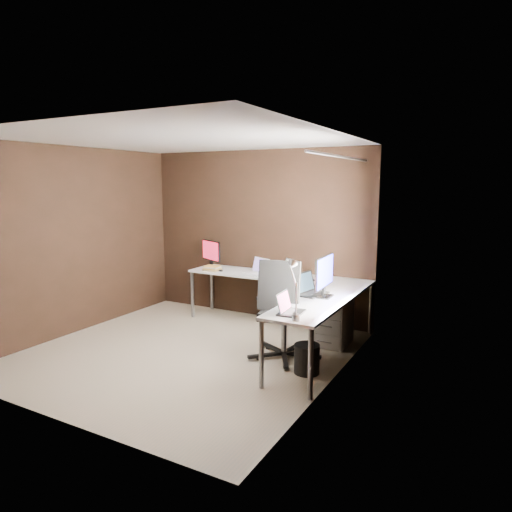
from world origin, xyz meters
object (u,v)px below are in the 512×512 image
at_px(drawer_pedestal, 332,320).
at_px(laptop_black_small, 289,308).
at_px(monitor_right, 324,274).
at_px(book_stack, 212,268).
at_px(laptop_silver, 287,273).
at_px(wastebasket, 307,359).
at_px(monitor_left, 211,252).
at_px(office_chair, 283,329).
at_px(laptop_black_big, 309,289).
at_px(desk_lamp, 293,282).
at_px(laptop_white, 258,270).

relative_size(drawer_pedestal, laptop_black_small, 1.83).
height_order(monitor_right, book_stack, monitor_right).
bearing_deg(laptop_silver, wastebasket, -20.76).
bearing_deg(monitor_left, laptop_black_small, -14.09).
bearing_deg(wastebasket, office_chair, 147.33).
height_order(drawer_pedestal, laptop_silver, laptop_silver).
distance_m(drawer_pedestal, laptop_black_big, 0.69).
bearing_deg(drawer_pedestal, desk_lamp, -86.62).
bearing_deg(laptop_white, drawer_pedestal, 9.08).
xyz_separation_m(laptop_black_small, office_chair, (-0.32, 0.56, -0.43)).
distance_m(drawer_pedestal, wastebasket, 1.02).
relative_size(monitor_right, laptop_white, 1.46).
distance_m(laptop_black_small, desk_lamp, 0.35).
bearing_deg(laptop_white, office_chair, -26.57).
bearing_deg(office_chair, wastebasket, -43.00).
distance_m(book_stack, desk_lamp, 2.61).
bearing_deg(laptop_white, book_stack, -147.18).
height_order(laptop_white, laptop_silver, laptop_silver).
bearing_deg(laptop_black_small, monitor_right, -10.85).
distance_m(laptop_white, desk_lamp, 2.21).
relative_size(book_stack, wastebasket, 0.80).
height_order(laptop_silver, desk_lamp, desk_lamp).
relative_size(monitor_left, desk_lamp, 0.78).
distance_m(monitor_left, desk_lamp, 2.85).
distance_m(laptop_silver, laptop_black_small, 1.78).
bearing_deg(book_stack, office_chair, -30.29).
relative_size(laptop_black_big, book_stack, 1.67).
xyz_separation_m(laptop_white, desk_lamp, (1.32, -1.74, 0.31)).
xyz_separation_m(monitor_left, desk_lamp, (2.18, -1.83, 0.12)).
xyz_separation_m(laptop_black_small, wastebasket, (0.09, 0.30, -0.62)).
bearing_deg(monitor_right, office_chair, 116.97).
bearing_deg(desk_lamp, laptop_black_small, 148.39).
bearing_deg(desk_lamp, monitor_left, 160.46).
height_order(monitor_left, laptop_white, monitor_left).
relative_size(monitor_right, laptop_black_big, 1.39).
distance_m(laptop_black_big, book_stack, 1.92).
xyz_separation_m(laptop_white, laptop_silver, (0.46, -0.00, 0.00)).
xyz_separation_m(book_stack, wastebasket, (2.00, -1.19, -0.61)).
bearing_deg(laptop_black_big, laptop_white, 64.69).
bearing_deg(laptop_black_small, laptop_white, 32.46).
bearing_deg(laptop_black_big, laptop_silver, 49.59).
xyz_separation_m(laptop_white, wastebasket, (1.30, -1.31, -0.62)).
bearing_deg(monitor_left, desk_lamp, -14.81).
height_order(laptop_black_big, book_stack, laptop_black_big).
relative_size(drawer_pedestal, monitor_left, 1.35).
distance_m(drawer_pedestal, laptop_black_small, 1.39).
xyz_separation_m(drawer_pedestal, monitor_left, (-2.10, 0.40, 0.67)).
bearing_deg(laptop_black_big, book_stack, 79.90).
distance_m(laptop_white, wastebasket, 1.95).
relative_size(monitor_left, laptop_silver, 1.00).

